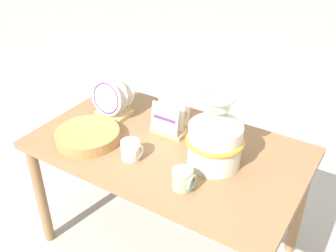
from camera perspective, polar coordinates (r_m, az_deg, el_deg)
The scene contains 8 objects.
ground_plane at distance 2.35m, azimuth 0.00°, elevation -16.61°, with size 14.00×14.00×0.00m, color #B2ADA3.
display_table at distance 1.94m, azimuth 0.00°, elevation -4.81°, with size 1.30×0.76×0.68m.
ceramic_vase at distance 1.71m, azimuth 6.91°, elevation -1.32°, with size 0.26×0.26×0.35m.
dish_rack_round_plates at distance 2.11m, azimuth -8.09°, elevation 3.64°, with size 0.20×0.15×0.22m.
dish_rack_square_plates at distance 1.97m, azimuth 0.41°, elevation 0.62°, with size 0.17×0.14×0.18m.
wicker_charger_stack at distance 1.95m, azimuth -11.58°, elevation -1.39°, with size 0.31×0.31×0.05m.
mug_cream_glaze at distance 1.79m, azimuth -5.35°, elevation -3.45°, with size 0.10×0.09×0.09m.
mug_sage_glaze at distance 1.62m, azimuth 2.26°, elevation -7.75°, with size 0.10×0.09×0.09m.
Camera 1 is at (0.83, -1.31, 1.76)m, focal length 42.00 mm.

